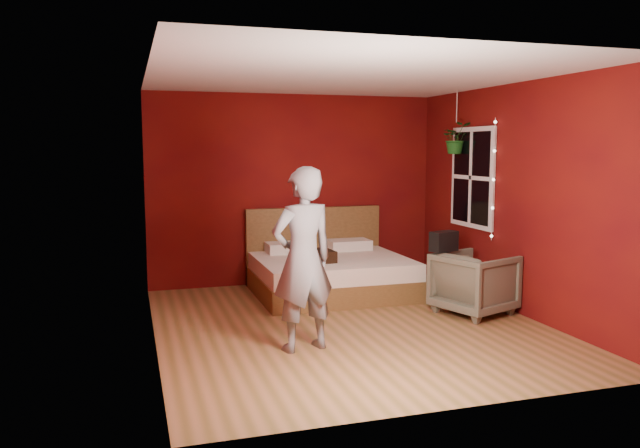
# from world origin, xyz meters

# --- Properties ---
(floor) EXTENTS (4.50, 4.50, 0.00)m
(floor) POSITION_xyz_m (0.00, 0.00, 0.00)
(floor) COLOR #98633D
(floor) RESTS_ON ground
(room_walls) EXTENTS (4.04, 4.54, 2.62)m
(room_walls) POSITION_xyz_m (0.00, 0.00, 1.68)
(room_walls) COLOR #68120B
(room_walls) RESTS_ON ground
(window) EXTENTS (0.05, 0.97, 1.27)m
(window) POSITION_xyz_m (1.97, 0.90, 1.50)
(window) COLOR white
(window) RESTS_ON room_walls
(fairy_lights) EXTENTS (0.04, 0.04, 1.45)m
(fairy_lights) POSITION_xyz_m (1.94, 0.38, 1.50)
(fairy_lights) COLOR silver
(fairy_lights) RESTS_ON room_walls
(bed) EXTENTS (1.92, 1.63, 1.05)m
(bed) POSITION_xyz_m (0.25, 1.48, 0.27)
(bed) COLOR brown
(bed) RESTS_ON ground
(person) EXTENTS (0.70, 0.54, 1.71)m
(person) POSITION_xyz_m (-0.69, -0.63, 0.85)
(person) COLOR slate
(person) RESTS_ON ground
(armchair) EXTENTS (0.98, 0.97, 0.70)m
(armchair) POSITION_xyz_m (1.51, 0.02, 0.35)
(armchair) COLOR #64624F
(armchair) RESTS_ON ground
(handbag) EXTENTS (0.35, 0.25, 0.23)m
(handbag) POSITION_xyz_m (1.22, 0.22, 0.82)
(handbag) COLOR black
(handbag) RESTS_ON armchair
(throw_pillow) EXTENTS (0.43, 0.43, 0.14)m
(throw_pillow) POSITION_xyz_m (-0.01, 1.17, 0.55)
(throw_pillow) COLOR black
(throw_pillow) RESTS_ON bed
(hanging_plant) EXTENTS (0.42, 0.39, 0.81)m
(hanging_plant) POSITION_xyz_m (1.88, 1.18, 2.00)
(hanging_plant) COLOR silver
(hanging_plant) RESTS_ON room_walls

